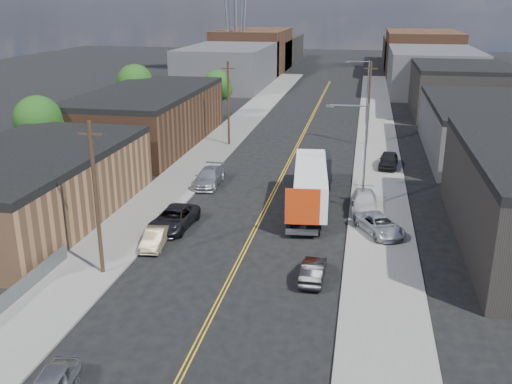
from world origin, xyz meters
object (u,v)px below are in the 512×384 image
at_px(car_right_oncoming, 313,271).
at_px(car_right_lot_c, 388,160).
at_px(car_left_c, 174,219).
at_px(semi_truck, 312,181).
at_px(car_right_lot_b, 364,202).
at_px(car_right_lot_a, 380,225).
at_px(car_left_d, 209,177).
at_px(car_left_b, 155,238).

relative_size(car_right_oncoming, car_right_lot_c, 0.86).
xyz_separation_m(car_left_c, car_right_lot_c, (16.70, 19.92, 0.15)).
distance_m(semi_truck, car_left_c, 12.28).
relative_size(car_left_c, car_right_oncoming, 1.42).
bearing_deg(car_right_lot_b, car_left_c, -158.25).
relative_size(car_right_oncoming, car_right_lot_b, 0.77).
xyz_separation_m(semi_truck, car_right_lot_a, (5.63, -5.52, -1.39)).
relative_size(car_left_c, car_right_lot_c, 1.22).
xyz_separation_m(car_left_d, car_right_lot_a, (15.76, -9.32, 0.02)).
bearing_deg(car_right_lot_a, car_left_c, 157.90).
height_order(car_left_b, car_right_lot_c, car_right_lot_c).
distance_m(car_left_c, car_right_oncoming, 13.17).
xyz_separation_m(car_left_b, car_right_lot_a, (15.76, 5.16, 0.19)).
relative_size(car_left_c, car_right_lot_a, 1.16).
xyz_separation_m(car_right_lot_a, car_right_lot_b, (-1.16, 4.79, 0.07)).
xyz_separation_m(car_left_b, car_left_c, (0.21, 3.58, 0.14)).
relative_size(car_left_d, car_right_lot_c, 1.21).
bearing_deg(car_right_lot_a, car_right_lot_b, 75.77).
distance_m(car_left_c, car_left_d, 10.90).
distance_m(car_right_lot_a, car_right_lot_b, 4.93).
height_order(car_left_d, car_right_oncoming, car_left_d).
distance_m(car_left_d, car_right_lot_a, 18.31).
xyz_separation_m(car_left_c, car_right_oncoming, (11.37, -6.64, -0.13)).
bearing_deg(car_right_lot_b, car_left_d, 160.64).
height_order(car_right_oncoming, car_right_lot_a, car_right_lot_a).
xyz_separation_m(car_left_c, car_right_lot_a, (15.55, 1.57, 0.04)).
bearing_deg(car_left_d, car_left_c, -89.51).
bearing_deg(car_right_lot_b, car_left_b, -147.85).
height_order(car_left_c, car_right_lot_c, car_right_lot_c).
bearing_deg(car_left_d, car_right_lot_c, 27.45).
xyz_separation_m(car_left_d, car_right_lot_b, (14.60, -4.53, 0.09)).
relative_size(car_left_b, car_right_lot_b, 0.76).
relative_size(car_left_d, car_right_oncoming, 1.40).
distance_m(car_left_c, car_right_lot_c, 26.00).
distance_m(car_left_c, car_right_lot_b, 15.73).
height_order(car_right_oncoming, car_right_lot_c, car_right_lot_c).
relative_size(car_left_c, car_right_lot_b, 1.10).
bearing_deg(car_right_oncoming, car_left_c, -29.05).
xyz_separation_m(semi_truck, car_left_c, (-9.92, -7.10, -1.43)).
bearing_deg(car_left_d, car_right_lot_a, -31.23).
distance_m(car_left_b, car_left_c, 3.59).
distance_m(car_left_b, car_left_d, 14.48).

